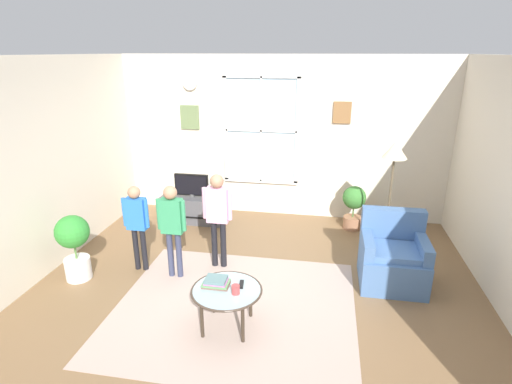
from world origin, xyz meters
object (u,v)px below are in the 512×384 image
armchair (393,258)px  person_green_shirt (172,221)px  coffee_table (227,292)px  tv_stand (193,209)px  person_pink_shirt (218,210)px  floor_lamp (394,162)px  book_stack (216,282)px  cup (236,290)px  potted_plant_corner (74,242)px  person_blue_shirt (137,219)px  television (192,185)px  remote_near_books (241,284)px  potted_plant_by_window (354,204)px

armchair → person_green_shirt: bearing=-172.8°
person_green_shirt → coffee_table: bearing=-43.9°
tv_stand → person_pink_shirt: (0.82, -1.38, 0.58)m
floor_lamp → book_stack: bearing=-135.7°
cup → person_pink_shirt: size_ratio=0.07×
person_pink_shirt → potted_plant_corner: (-1.66, -0.61, -0.30)m
book_stack → floor_lamp: 2.80m
coffee_table → person_blue_shirt: 1.70m
floor_lamp → television: bearing=167.6°
person_blue_shirt → floor_lamp: bearing=17.0°
person_blue_shirt → armchair: bearing=4.5°
cup → tv_stand: bearing=116.9°
book_stack → person_green_shirt: person_green_shirt is taller
book_stack → remote_near_books: book_stack is taller
person_pink_shirt → television: bearing=120.8°
television → book_stack: bearing=-66.4°
remote_near_books → armchair: bearing=33.3°
coffee_table → potted_plant_by_window: size_ratio=1.02×
coffee_table → potted_plant_corner: (-2.07, 0.59, 0.08)m
person_pink_shirt → potted_plant_by_window: person_pink_shirt is taller
television → remote_near_books: television is taller
tv_stand → potted_plant_corner: (-0.84, -1.98, 0.28)m
television → floor_lamp: bearing=-12.4°
television → person_pink_shirt: (0.82, -1.38, 0.16)m
tv_stand → person_blue_shirt: size_ratio=0.92×
person_pink_shirt → potted_plant_by_window: size_ratio=1.79×
tv_stand → person_blue_shirt: bearing=-95.7°
television → remote_near_books: size_ratio=4.01×
cup → floor_lamp: 2.72m
armchair → book_stack: (-1.90, -1.14, 0.16)m
tv_stand → floor_lamp: floor_lamp is taller
coffee_table → potted_plant_corner: bearing=164.1°
tv_stand → floor_lamp: (3.01, -0.67, 1.13)m
television → person_pink_shirt: bearing=-59.2°
cup → floor_lamp: (1.68, 1.96, 0.86)m
person_pink_shirt → person_blue_shirt: bearing=-165.3°
person_blue_shirt → person_green_shirt: bearing=-9.7°
television → potted_plant_by_window: size_ratio=0.79×
person_green_shirt → television: bearing=101.2°
book_stack → remote_near_books: bearing=11.8°
book_stack → armchair: bearing=30.9°
person_blue_shirt → tv_stand: bearing=84.3°
television → person_blue_shirt: bearing=-95.7°
book_stack → potted_plant_corner: potted_plant_corner is taller
cup → person_pink_shirt: 1.39m
potted_plant_corner → floor_lamp: size_ratio=0.52×
person_green_shirt → person_pink_shirt: bearing=35.8°
tv_stand → person_pink_shirt: 1.71m
armchair → remote_near_books: size_ratio=6.21×
cup → person_green_shirt: (-0.99, 0.90, 0.27)m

